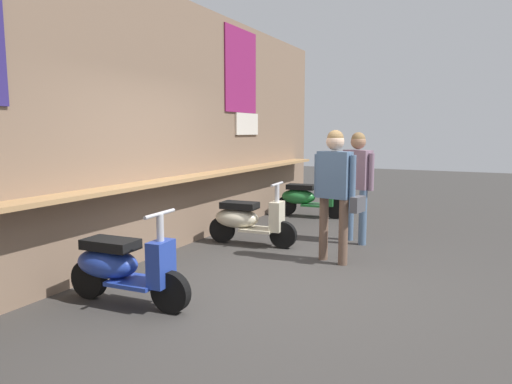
{
  "coord_description": "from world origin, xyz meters",
  "views": [
    {
      "loc": [
        -4.78,
        -2.11,
        1.72
      ],
      "look_at": [
        1.88,
        1.19,
        0.74
      ],
      "focal_mm": 32.61,
      "sensor_mm": 36.0,
      "label": 1
    }
  ],
  "objects_px": {
    "scooter_blue": "(121,266)",
    "scooter_cream": "(247,220)",
    "scooter_green": "(306,198)",
    "shopper_with_handbag": "(335,182)",
    "shopper_browsing": "(357,175)"
  },
  "relations": [
    {
      "from": "scooter_cream",
      "to": "scooter_green",
      "type": "bearing_deg",
      "value": 85.55
    },
    {
      "from": "scooter_green",
      "to": "scooter_cream",
      "type": "bearing_deg",
      "value": -94.57
    },
    {
      "from": "scooter_cream",
      "to": "shopper_browsing",
      "type": "bearing_deg",
      "value": 27.09
    },
    {
      "from": "shopper_with_handbag",
      "to": "scooter_green",
      "type": "bearing_deg",
      "value": 36.79
    },
    {
      "from": "scooter_blue",
      "to": "shopper_browsing",
      "type": "height_order",
      "value": "shopper_browsing"
    },
    {
      "from": "scooter_green",
      "to": "shopper_with_handbag",
      "type": "distance_m",
      "value": 3.35
    },
    {
      "from": "scooter_blue",
      "to": "scooter_cream",
      "type": "relative_size",
      "value": 1.0
    },
    {
      "from": "scooter_blue",
      "to": "scooter_green",
      "type": "height_order",
      "value": "same"
    },
    {
      "from": "shopper_with_handbag",
      "to": "shopper_browsing",
      "type": "xyz_separation_m",
      "value": [
        1.22,
        0.02,
        -0.01
      ]
    },
    {
      "from": "scooter_cream",
      "to": "shopper_browsing",
      "type": "relative_size",
      "value": 0.82
    },
    {
      "from": "scooter_blue",
      "to": "shopper_browsing",
      "type": "distance_m",
      "value": 3.94
    },
    {
      "from": "scooter_blue",
      "to": "shopper_with_handbag",
      "type": "distance_m",
      "value": 2.88
    },
    {
      "from": "scooter_green",
      "to": "shopper_with_handbag",
      "type": "xyz_separation_m",
      "value": [
        -2.93,
        -1.47,
        0.68
      ]
    },
    {
      "from": "scooter_cream",
      "to": "scooter_blue",
      "type": "bearing_deg",
      "value": -94.45
    },
    {
      "from": "scooter_blue",
      "to": "shopper_with_handbag",
      "type": "bearing_deg",
      "value": 55.43
    }
  ]
}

